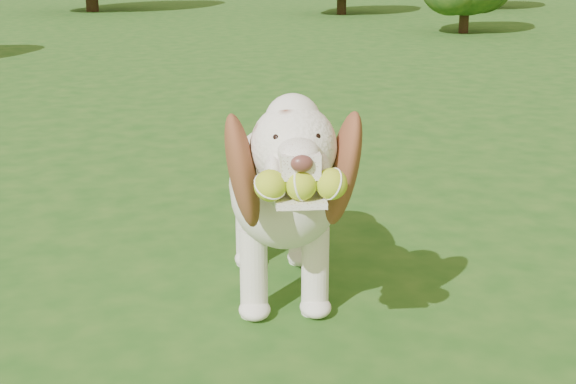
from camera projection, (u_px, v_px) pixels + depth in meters
name	position (u px, v px, depth m)	size (l,w,h in m)	color
ground	(354.00, 291.00, 3.19)	(80.00, 80.00, 0.00)	#1A4A15
dog	(281.00, 183.00, 2.99)	(0.74, 1.34, 0.89)	white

